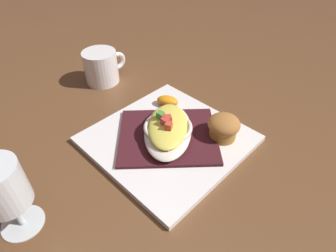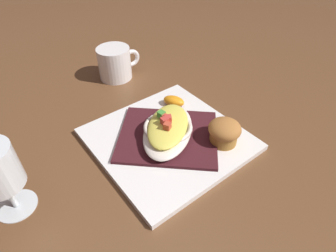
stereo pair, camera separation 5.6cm
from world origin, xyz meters
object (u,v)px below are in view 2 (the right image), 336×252
at_px(muffin, 224,132).
at_px(orange_garnish, 174,102).
at_px(coffee_mug, 115,65).
at_px(square_plate, 168,139).
at_px(gratin_dish, 168,128).

distance_m(muffin, orange_garnish, 0.16).
distance_m(orange_garnish, coffee_mug, 0.22).
height_order(square_plate, orange_garnish, orange_garnish).
bearing_deg(orange_garnish, muffin, -94.39).
bearing_deg(coffee_mug, square_plate, -103.80).
xyz_separation_m(square_plate, muffin, (0.07, -0.09, 0.03)).
bearing_deg(gratin_dish, square_plate, -23.10).
distance_m(muffin, coffee_mug, 0.37).
bearing_deg(orange_garnish, gratin_dish, -139.83).
xyz_separation_m(gratin_dish, orange_garnish, (0.08, 0.07, -0.01)).
relative_size(muffin, coffee_mug, 0.55).
xyz_separation_m(square_plate, coffee_mug, (0.07, 0.29, 0.03)).
bearing_deg(coffee_mug, orange_garnish, -86.35).
height_order(square_plate, gratin_dish, gratin_dish).
height_order(muffin, coffee_mug, coffee_mug).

